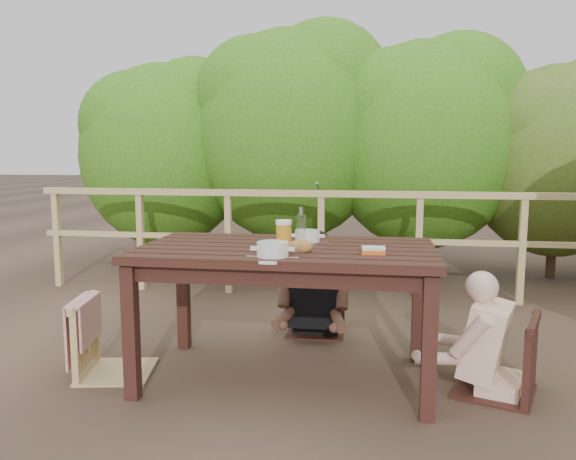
# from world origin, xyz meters

# --- Properties ---
(ground) EXTENTS (60.00, 60.00, 0.00)m
(ground) POSITION_xyz_m (0.00, 0.00, 0.00)
(ground) COLOR brown
(ground) RESTS_ON ground
(table) EXTENTS (1.72, 0.97, 0.79)m
(table) POSITION_xyz_m (0.00, 0.00, 0.40)
(table) COLOR black
(table) RESTS_ON ground
(chair_left) EXTENTS (0.52, 0.52, 0.89)m
(chair_left) POSITION_xyz_m (-1.05, -0.09, 0.45)
(chair_left) COLOR tan
(chair_left) RESTS_ON ground
(chair_far) EXTENTS (0.43, 0.43, 0.86)m
(chair_far) POSITION_xyz_m (0.08, 0.91, 0.43)
(chair_far) COLOR black
(chair_far) RESTS_ON ground
(chair_right) EXTENTS (0.55, 0.55, 0.87)m
(chair_right) POSITION_xyz_m (1.20, -0.01, 0.44)
(chair_right) COLOR black
(chair_right) RESTS_ON ground
(woman) EXTENTS (0.50, 0.61, 1.22)m
(woman) POSITION_xyz_m (0.08, 0.93, 0.61)
(woman) COLOR black
(woman) RESTS_ON ground
(diner_right) EXTENTS (0.68, 0.62, 1.14)m
(diner_right) POSITION_xyz_m (1.23, -0.01, 0.57)
(diner_right) COLOR beige
(diner_right) RESTS_ON ground
(railing) EXTENTS (5.60, 0.10, 1.01)m
(railing) POSITION_xyz_m (0.00, 2.00, 0.51)
(railing) COLOR tan
(railing) RESTS_ON ground
(hedge_row) EXTENTS (6.60, 1.60, 3.80)m
(hedge_row) POSITION_xyz_m (0.40, 3.20, 1.90)
(hedge_row) COLOR #356717
(hedge_row) RESTS_ON ground
(soup_near) EXTENTS (0.28, 0.28, 0.09)m
(soup_near) POSITION_xyz_m (-0.02, -0.34, 0.84)
(soup_near) COLOR white
(soup_near) RESTS_ON table
(soup_far) EXTENTS (0.26, 0.26, 0.09)m
(soup_far) POSITION_xyz_m (0.10, 0.20, 0.84)
(soup_far) COLOR white
(soup_far) RESTS_ON table
(bread_roll) EXTENTS (0.14, 0.11, 0.08)m
(bread_roll) POSITION_xyz_m (0.10, -0.17, 0.84)
(bread_roll) COLOR #AE7B3C
(bread_roll) RESTS_ON table
(beer_glass) EXTENTS (0.09, 0.09, 0.18)m
(beer_glass) POSITION_xyz_m (-0.01, -0.07, 0.88)
(beer_glass) COLOR #CA8E10
(beer_glass) RESTS_ON table
(bottle) EXTENTS (0.06, 0.06, 0.23)m
(bottle) POSITION_xyz_m (0.07, 0.12, 0.91)
(bottle) COLOR silver
(bottle) RESTS_ON table
(tumbler) EXTENTS (0.06, 0.06, 0.07)m
(tumbler) POSITION_xyz_m (0.11, -0.29, 0.83)
(tumbler) COLOR white
(tumbler) RESTS_ON table
(butter_tub) EXTENTS (0.13, 0.10, 0.05)m
(butter_tub) POSITION_xyz_m (0.51, -0.17, 0.82)
(butter_tub) COLOR white
(butter_tub) RESTS_ON table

